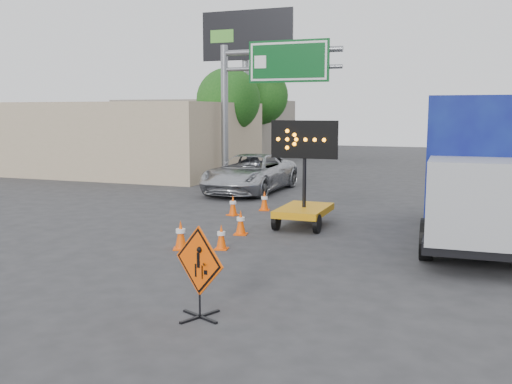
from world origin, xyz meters
The scene contains 16 objects.
ground centered at (0.00, 0.00, 0.00)m, with size 100.00×100.00×0.00m, color #2D2D30.
storefront_left_near centered at (-14.00, 20.00, 2.00)m, with size 14.00×10.00×4.00m, color tan.
storefront_left_far centered at (-15.00, 34.00, 2.20)m, with size 12.00×10.00×4.40m, color gray.
highway_gantry centered at (-4.43, 17.96, 5.07)m, with size 6.18×0.38×6.90m.
billboard centered at (-8.35, 25.87, 7.35)m, with size 6.10×0.54×9.85m.
tree_left_near centered at (-8.00, 22.00, 4.16)m, with size 3.71×3.71×6.03m.
tree_left_far centered at (-9.00, 30.00, 4.60)m, with size 4.10×4.10×6.66m.
construction_sign centered at (0.97, -0.28, 0.86)m, with size 1.12×0.81×1.62m.
arrow_board centered at (0.53, 7.90, 0.72)m, with size 2.06×2.30×3.26m.
pickup_truck centered at (-3.76, 14.46, 0.83)m, with size 2.74×5.95×1.65m, color #AAACB2.
box_truck centered at (5.44, 7.91, 1.77)m, with size 2.80×8.27×3.90m.
cone_a centered at (-0.68, 4.36, 0.33)m, with size 0.39×0.39×0.66m.
cone_b centered at (-1.67, 4.01, 0.38)m, with size 0.50×0.50×0.76m.
cone_c centered at (-0.88, 6.18, 0.36)m, with size 0.42×0.42×0.72m.
cone_d centered at (-2.28, 8.95, 0.35)m, with size 0.44×0.44×0.70m.
cone_e centered at (-1.60, 10.25, 0.35)m, with size 0.43×0.43×0.71m.
Camera 1 is at (5.16, -8.78, 3.53)m, focal length 40.00 mm.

